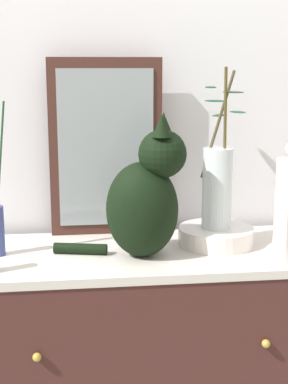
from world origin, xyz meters
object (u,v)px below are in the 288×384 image
Objects in this scene: mirror_leaning at (106,148)px; bowl_porcelain at (216,236)px; vase_glass_clear at (217,184)px; cat_sitting at (146,198)px.

mirror_leaning is 2.45× the size of bowl_porcelain.
mirror_leaning reaches higher than bowl_porcelain.
mirror_leaning is at bearing 153.22° from vase_glass_clear.
vase_glass_clear is (0.00, 0.00, 0.16)m from bowl_porcelain.
mirror_leaning reaches higher than cat_sitting.
mirror_leaning is 1.17× the size of vase_glass_clear.
bowl_porcelain is (0.23, 0.08, -0.15)m from cat_sitting.
mirror_leaning is at bearing 152.91° from bowl_porcelain.
cat_sitting is at bearing -159.97° from vase_glass_clear.
cat_sitting reaches higher than bowl_porcelain.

